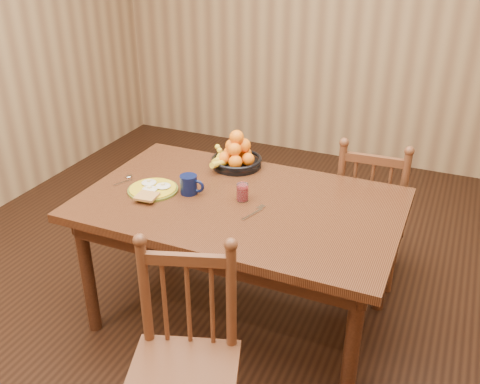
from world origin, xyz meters
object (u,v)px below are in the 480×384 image
at_px(breakfast_plate, 153,189).
at_px(fruit_bowl, 236,155).
at_px(coffee_mug, 189,184).
at_px(chair_near, 184,365).
at_px(chair_far, 370,212).
at_px(dining_table, 240,215).

relative_size(breakfast_plate, fruit_bowl, 0.90).
xyz_separation_m(coffee_mug, fruit_bowl, (0.08, 0.41, 0.02)).
bearing_deg(chair_near, coffee_mug, 97.53).
xyz_separation_m(chair_far, breakfast_plate, (-1.01, -0.78, 0.31)).
relative_size(dining_table, fruit_bowl, 4.94).
bearing_deg(breakfast_plate, coffee_mug, 17.14).
height_order(chair_far, coffee_mug, chair_far).
xyz_separation_m(chair_near, fruit_bowl, (-0.32, 1.23, 0.36)).
height_order(chair_far, chair_near, chair_near).
xyz_separation_m(chair_far, chair_near, (-0.42, -1.54, 0.00)).
xyz_separation_m(breakfast_plate, fruit_bowl, (0.27, 0.47, 0.05)).
bearing_deg(fruit_bowl, coffee_mug, -101.03).
bearing_deg(chair_near, fruit_bowl, 86.09).
xyz_separation_m(dining_table, breakfast_plate, (-0.46, -0.09, 0.10)).
bearing_deg(breakfast_plate, chair_far, 37.48).
distance_m(chair_far, fruit_bowl, 0.89).
height_order(dining_table, coffee_mug, coffee_mug).
bearing_deg(dining_table, fruit_bowl, 116.86).
bearing_deg(chair_near, dining_table, 80.03).
bearing_deg(chair_far, fruit_bowl, 19.43).
bearing_deg(coffee_mug, chair_far, 41.08).
xyz_separation_m(chair_near, breakfast_plate, (-0.59, 0.76, 0.31)).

